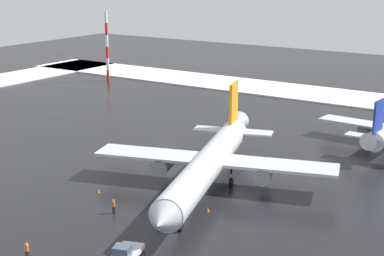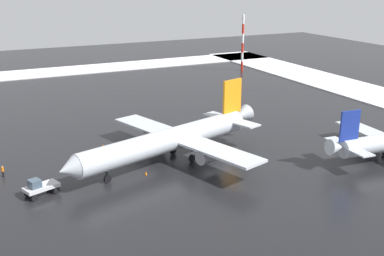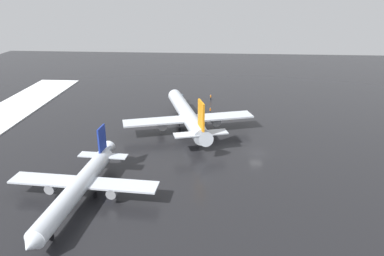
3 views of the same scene
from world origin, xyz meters
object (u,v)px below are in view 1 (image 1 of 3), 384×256
(airplane_far_rear, at_px, (209,163))
(ground_crew_near_tug, at_px, (27,250))
(pushback_tug, at_px, (125,255))
(traffic_cone_near_nose, at_px, (208,209))
(ground_crew_mid_apron, at_px, (158,212))
(antenna_mast, at_px, (107,47))
(ground_crew_beside_wing, at_px, (114,206))
(traffic_cone_mid_line, at_px, (98,191))

(airplane_far_rear, height_order, ground_crew_near_tug, airplane_far_rear)
(pushback_tug, relative_size, traffic_cone_near_nose, 9.21)
(pushback_tug, distance_m, ground_crew_mid_apron, 10.93)
(pushback_tug, xyz_separation_m, antenna_mast, (63.75, -70.81, 7.29))
(ground_crew_beside_wing, height_order, ground_crew_mid_apron, same)
(airplane_far_rear, height_order, antenna_mast, antenna_mast)
(ground_crew_beside_wing, distance_m, antenna_mast, 82.83)
(traffic_cone_near_nose, distance_m, traffic_cone_mid_line, 14.76)
(pushback_tug, bearing_deg, traffic_cone_near_nose, 162.32)
(pushback_tug, distance_m, ground_crew_near_tug, 9.75)
(ground_crew_mid_apron, height_order, ground_crew_near_tug, same)
(traffic_cone_near_nose, xyz_separation_m, traffic_cone_mid_line, (14.55, 2.47, 0.00))
(pushback_tug, relative_size, ground_crew_near_tug, 2.96)
(ground_crew_beside_wing, bearing_deg, airplane_far_rear, -112.78)
(airplane_far_rear, height_order, traffic_cone_mid_line, airplane_far_rear)
(pushback_tug, bearing_deg, traffic_cone_mid_line, -149.96)
(ground_crew_beside_wing, bearing_deg, ground_crew_mid_apron, -165.44)
(ground_crew_near_tug, xyz_separation_m, antenna_mast, (54.83, -74.73, 7.60))
(airplane_far_rear, xyz_separation_m, traffic_cone_mid_line, (11.24, 8.10, -3.46))
(ground_crew_near_tug, xyz_separation_m, traffic_cone_near_nose, (-8.53, -19.29, -0.70))
(ground_crew_near_tug, distance_m, antenna_mast, 93.00)
(pushback_tug, distance_m, antenna_mast, 95.56)
(pushback_tug, bearing_deg, antenna_mast, -157.12)
(antenna_mast, xyz_separation_m, traffic_cone_near_nose, (-63.37, 55.44, -8.30))
(airplane_far_rear, bearing_deg, ground_crew_near_tug, -28.93)
(pushback_tug, relative_size, traffic_cone_mid_line, 9.21)
(traffic_cone_near_nose, bearing_deg, antenna_mast, -41.18)
(airplane_far_rear, relative_size, ground_crew_near_tug, 21.77)
(ground_crew_mid_apron, bearing_deg, traffic_cone_near_nose, -57.05)
(pushback_tug, height_order, traffic_cone_near_nose, pushback_tug)
(antenna_mast, bearing_deg, ground_crew_near_tug, 126.27)
(pushback_tug, xyz_separation_m, traffic_cone_near_nose, (0.39, -15.38, -1.01))
(ground_crew_mid_apron, height_order, traffic_cone_near_nose, ground_crew_mid_apron)
(ground_crew_beside_wing, height_order, ground_crew_near_tug, same)
(ground_crew_mid_apron, height_order, antenna_mast, antenna_mast)
(airplane_far_rear, xyz_separation_m, ground_crew_beside_wing, (5.42, 11.98, -2.76))
(airplane_far_rear, xyz_separation_m, pushback_tug, (-3.70, 21.01, -2.45))
(ground_crew_beside_wing, bearing_deg, antenna_mast, -46.98)
(airplane_far_rear, relative_size, antenna_mast, 2.17)
(airplane_far_rear, relative_size, traffic_cone_mid_line, 67.69)
(ground_crew_beside_wing, bearing_deg, traffic_cone_near_nose, -142.39)
(ground_crew_mid_apron, distance_m, ground_crew_near_tug, 15.10)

